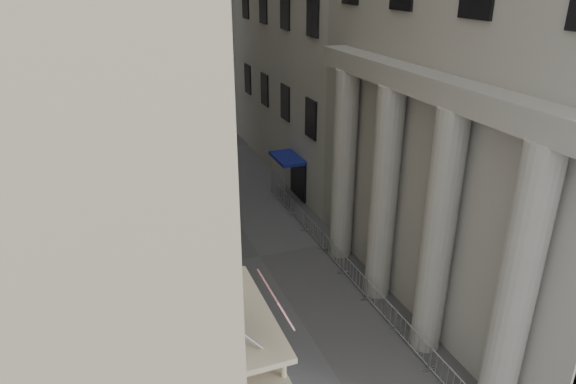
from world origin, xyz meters
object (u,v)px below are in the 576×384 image
object	(u,v)px
info_kiosk	(178,247)
pedestrian_a	(228,210)
security_tent	(186,161)
pedestrian_b	(212,149)
street_lamp	(172,146)

from	to	relation	value
info_kiosk	pedestrian_a	world-z (taller)	pedestrian_a
security_tent	info_kiosk	distance (m)	8.61
pedestrian_a	pedestrian_b	bearing A→B (deg)	-83.80
info_kiosk	pedestrian_b	bearing A→B (deg)	91.86
street_lamp	pedestrian_a	size ratio (longest dim) A/B	4.22
street_lamp	info_kiosk	world-z (taller)	street_lamp
street_lamp	pedestrian_b	distance (m)	11.51
security_tent	street_lamp	bearing A→B (deg)	-112.69
pedestrian_a	security_tent	bearing A→B (deg)	-57.66
pedestrian_a	pedestrian_b	size ratio (longest dim) A/B	0.98
security_tent	pedestrian_b	bearing A→B (deg)	65.36
street_lamp	pedestrian_b	world-z (taller)	street_lamp
security_tent	street_lamp	size ratio (longest dim) A/B	0.50
pedestrian_b	pedestrian_a	bearing A→B (deg)	84.55
street_lamp	info_kiosk	size ratio (longest dim) A/B	4.34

